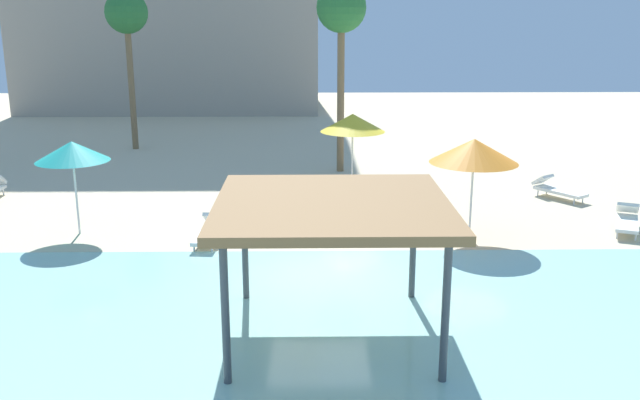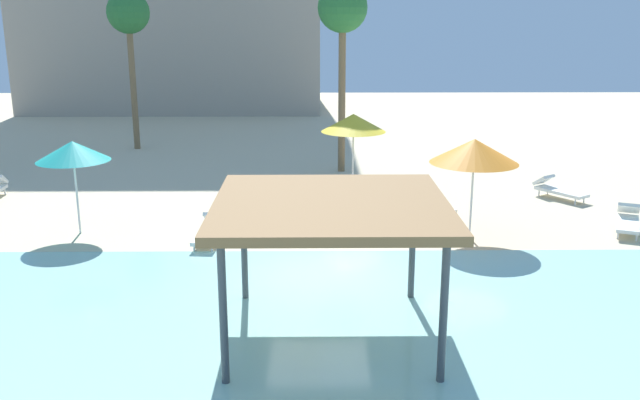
% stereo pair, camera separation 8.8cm
% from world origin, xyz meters
% --- Properties ---
extents(ground_plane, '(80.00, 80.00, 0.00)m').
position_xyz_m(ground_plane, '(0.00, 0.00, 0.00)').
color(ground_plane, beige).
extents(lagoon_water, '(44.00, 13.50, 0.04)m').
position_xyz_m(lagoon_water, '(0.00, -5.25, 0.02)').
color(lagoon_water, '#99D1C6').
rests_on(lagoon_water, ground).
extents(shade_pavilion, '(4.36, 4.36, 2.74)m').
position_xyz_m(shade_pavilion, '(0.20, -3.43, 2.58)').
color(shade_pavilion, '#42474C').
rests_on(shade_pavilion, ground).
extents(beach_umbrella_teal_1, '(2.04, 2.04, 2.68)m').
position_xyz_m(beach_umbrella_teal_1, '(-6.84, 3.26, 2.40)').
color(beach_umbrella_teal_1, silver).
rests_on(beach_umbrella_teal_1, ground).
extents(beach_umbrella_orange_2, '(2.43, 2.43, 2.83)m').
position_xyz_m(beach_umbrella_orange_2, '(4.28, 2.67, 2.49)').
color(beach_umbrella_orange_2, silver).
rests_on(beach_umbrella_orange_2, ground).
extents(beach_umbrella_yellow_3, '(2.19, 2.19, 2.87)m').
position_xyz_m(beach_umbrella_yellow_3, '(1.25, 7.28, 2.57)').
color(beach_umbrella_yellow_3, silver).
rests_on(beach_umbrella_yellow_3, ground).
extents(lounge_chair_0, '(1.56, 1.91, 0.74)m').
position_xyz_m(lounge_chair_0, '(3.44, 5.17, 0.33)').
color(lounge_chair_0, white).
rests_on(lounge_chair_0, ground).
extents(lounge_chair_1, '(1.58, 1.90, 0.74)m').
position_xyz_m(lounge_chair_1, '(8.22, 6.97, 0.33)').
color(lounge_chair_1, white).
rests_on(lounge_chair_1, ground).
extents(lounge_chair_3, '(1.31, 1.98, 0.74)m').
position_xyz_m(lounge_chair_3, '(9.00, 3.25, 0.33)').
color(lounge_chair_3, white).
rests_on(lounge_chair_3, ground).
extents(lounge_chair_5, '(0.79, 1.95, 0.74)m').
position_xyz_m(lounge_chair_5, '(-2.95, 2.40, 0.33)').
color(lounge_chair_5, white).
rests_on(lounge_chair_5, ground).
extents(palm_tree_0, '(1.90, 1.90, 7.13)m').
position_xyz_m(palm_tree_0, '(-8.33, 16.24, 5.97)').
color(palm_tree_0, brown).
rests_on(palm_tree_0, ground).
extents(palm_tree_1, '(1.90, 1.90, 7.29)m').
position_xyz_m(palm_tree_1, '(1.03, 11.35, 6.13)').
color(palm_tree_1, brown).
rests_on(palm_tree_1, ground).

